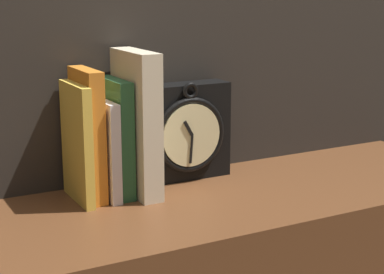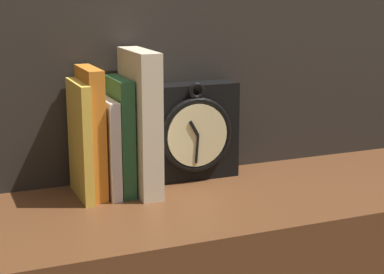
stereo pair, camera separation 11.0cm
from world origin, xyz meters
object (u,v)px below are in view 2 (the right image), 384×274
Objects in this scene: clock at (191,132)px; book_slot4_cream at (140,122)px; book_slot3_green at (120,136)px; book_slot2_white at (107,146)px; book_slot0_yellow at (80,140)px; book_slot1_orange at (91,132)px.

book_slot4_cream reaches higher than clock.
book_slot3_green is at bearing 158.81° from book_slot4_cream.
book_slot4_cream is at bearing -9.88° from book_slot2_white.
book_slot0_yellow is 0.11m from book_slot4_cream.
book_slot1_orange is (0.02, 0.01, 0.01)m from book_slot0_yellow.
book_slot4_cream is at bearing -21.19° from book_slot3_green.
book_slot0_yellow is (-0.22, -0.03, 0.01)m from clock.
book_slot4_cream is at bearing -4.71° from book_slot0_yellow.
book_slot0_yellow is at bearing -165.36° from book_slot1_orange.
book_slot2_white is 0.68× the size of book_slot4_cream.
book_slot0_yellow is at bearing -172.52° from clock.
book_slot3_green reaches higher than book_slot2_white.
book_slot3_green is 0.04m from book_slot4_cream.
book_slot3_green is 0.81× the size of book_slot4_cream.
book_slot4_cream is (0.09, -0.01, 0.01)m from book_slot1_orange.
book_slot1_orange is at bearing 178.69° from book_slot3_green.
book_slot0_yellow is 1.18× the size of book_slot2_white.
book_slot1_orange is 1.31× the size of book_slot2_white.
clock is 0.84× the size of book_slot1_orange.
clock is 0.20m from book_slot1_orange.
book_slot2_white is (-0.17, -0.03, -0.01)m from clock.
book_slot1_orange reaches higher than book_slot3_green.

